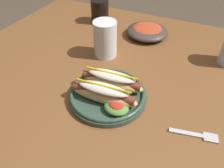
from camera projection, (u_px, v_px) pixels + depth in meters
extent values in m
cube|color=brown|center=(138.00, 75.00, 0.75)|extent=(1.34, 0.94, 0.04)
cylinder|color=brown|center=(72.00, 62.00, 1.44)|extent=(0.06, 0.06, 0.70)
cylinder|color=#334C3D|center=(108.00, 95.00, 0.63)|extent=(0.23, 0.23, 0.02)
torus|color=#334C3D|center=(108.00, 93.00, 0.63)|extent=(0.23, 0.23, 0.01)
ellipsoid|color=tan|center=(104.00, 95.00, 0.59)|extent=(0.20, 0.06, 0.04)
cylinder|color=brown|center=(104.00, 93.00, 0.59)|extent=(0.18, 0.04, 0.03)
ellipsoid|color=silver|center=(103.00, 89.00, 0.58)|extent=(0.15, 0.05, 0.02)
cylinder|color=yellow|center=(103.00, 86.00, 0.57)|extent=(0.16, 0.02, 0.01)
ellipsoid|color=tan|center=(111.00, 82.00, 0.64)|extent=(0.20, 0.06, 0.04)
cylinder|color=brown|center=(111.00, 80.00, 0.63)|extent=(0.18, 0.04, 0.03)
ellipsoid|color=silver|center=(111.00, 76.00, 0.62)|extent=(0.15, 0.05, 0.02)
cylinder|color=yellow|center=(111.00, 73.00, 0.61)|extent=(0.16, 0.02, 0.01)
ellipsoid|color=#5B9942|center=(116.00, 107.00, 0.57)|extent=(0.07, 0.06, 0.02)
ellipsoid|color=red|center=(116.00, 105.00, 0.57)|extent=(0.04, 0.03, 0.01)
cube|color=silver|center=(186.00, 133.00, 0.54)|extent=(0.09, 0.03, 0.00)
cube|color=silver|center=(211.00, 138.00, 0.53)|extent=(0.04, 0.03, 0.00)
cylinder|color=black|center=(100.00, 11.00, 0.99)|extent=(0.08, 0.08, 0.10)
cylinder|color=white|center=(105.00, 39.00, 0.77)|extent=(0.08, 0.08, 0.13)
ellipsoid|color=#423833|center=(147.00, 31.00, 0.91)|extent=(0.18, 0.18, 0.04)
ellipsoid|color=#B74223|center=(148.00, 28.00, 0.90)|extent=(0.12, 0.12, 0.02)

